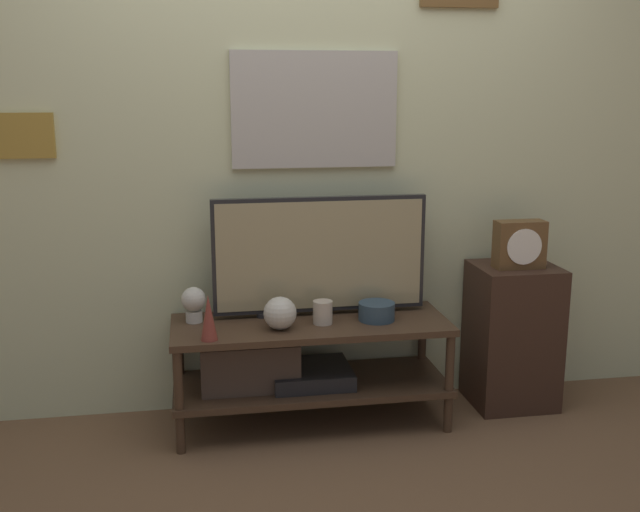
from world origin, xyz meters
TOP-DOWN VIEW (x-y plane):
  - ground_plane at (0.00, 0.00)m, footprint 12.00×12.00m
  - wall_back at (-0.00, 0.55)m, footprint 6.40×0.08m
  - media_console at (-0.10, 0.27)m, footprint 1.24×0.46m
  - television at (0.06, 0.37)m, footprint 0.98×0.05m
  - vase_wide_bowl at (0.30, 0.25)m, footprint 0.16×0.16m
  - vase_round_glass at (-0.15, 0.19)m, footprint 0.14×0.14m
  - vase_slim_bronze at (-0.45, 0.10)m, footprint 0.07×0.07m
  - candle_jar at (0.05, 0.24)m, footprint 0.09×0.09m
  - decorative_bust at (-0.51, 0.36)m, footprint 0.11×0.11m
  - side_table at (0.99, 0.33)m, footprint 0.38×0.35m
  - mantel_clock at (0.99, 0.29)m, footprint 0.23×0.11m

SIDE VIEW (x-z plane):
  - ground_plane at x=0.00m, z-range 0.00..0.00m
  - media_console at x=-0.10m, z-range 0.06..0.55m
  - side_table at x=0.99m, z-range 0.00..0.69m
  - vase_wide_bowl at x=0.30m, z-range 0.48..0.57m
  - candle_jar at x=0.05m, z-range 0.48..0.59m
  - vase_round_glass at x=-0.15m, z-range 0.48..0.63m
  - decorative_bust at x=-0.51m, z-range 0.50..0.66m
  - vase_slim_bronze at x=-0.45m, z-range 0.48..0.68m
  - television at x=0.06m, z-range 0.49..1.04m
  - mantel_clock at x=0.99m, z-range 0.69..0.91m
  - wall_back at x=0.00m, z-range 0.01..2.71m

